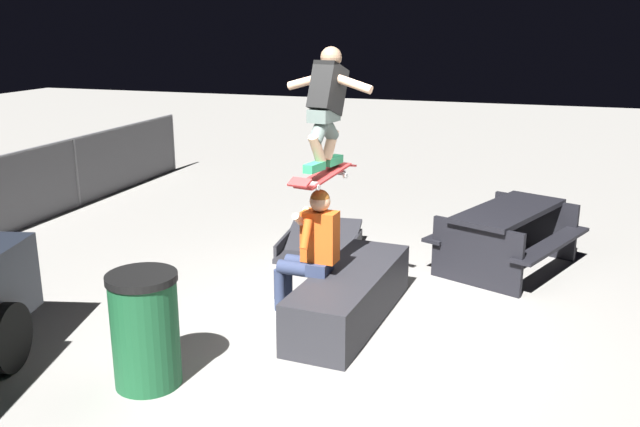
{
  "coord_description": "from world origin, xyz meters",
  "views": [
    {
      "loc": [
        -5.83,
        -1.67,
        2.87
      ],
      "look_at": [
        0.1,
        0.3,
        1.11
      ],
      "focal_mm": 38.18,
      "sensor_mm": 36.0,
      "label": 1
    }
  ],
  "objects": [
    {
      "name": "kicker_ramp",
      "position": [
        2.1,
        0.97,
        0.07
      ],
      "size": [
        1.28,
        1.07,
        0.4
      ],
      "color": "#28282D",
      "rests_on": "ground"
    },
    {
      "name": "person_sitting_on_ledge",
      "position": [
        0.1,
        0.41,
        0.75
      ],
      "size": [
        0.59,
        0.76,
        1.34
      ],
      "color": "#2D3856",
      "rests_on": "ground"
    },
    {
      "name": "picnic_table_back",
      "position": [
        2.23,
        -1.36,
        0.5
      ],
      "size": [
        2.08,
        1.88,
        0.75
      ],
      "color": "black",
      "rests_on": "ground"
    },
    {
      "name": "skateboard",
      "position": [
        0.19,
        0.29,
        1.46
      ],
      "size": [
        1.04,
        0.39,
        0.13
      ],
      "color": "#B72D2D"
    },
    {
      "name": "trash_bin",
      "position": [
        -1.52,
        1.25,
        0.48
      ],
      "size": [
        0.57,
        0.57,
        0.96
      ],
      "color": "#19512D",
      "rests_on": "ground"
    },
    {
      "name": "skater_airborne",
      "position": [
        0.24,
        0.28,
        2.15
      ],
      "size": [
        0.63,
        0.89,
        1.12
      ],
      "color": "#2D9E66"
    },
    {
      "name": "ground_plane",
      "position": [
        0.0,
        0.0,
        0.0
      ],
      "size": [
        40.0,
        40.0,
        0.0
      ],
      "primitive_type": "plane",
      "color": "gray"
    },
    {
      "name": "ledge_box_main",
      "position": [
        0.2,
        0.02,
        0.25
      ],
      "size": [
        2.07,
        0.78,
        0.51
      ],
      "primitive_type": "cube",
      "rotation": [
        0.0,
        0.0,
        -0.07
      ],
      "color": "#28282D",
      "rests_on": "ground"
    }
  ]
}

